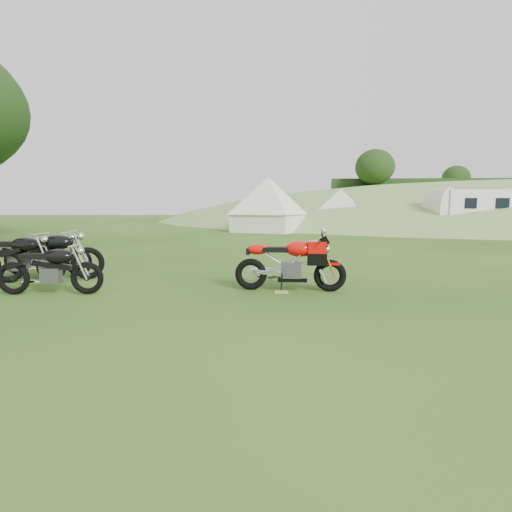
# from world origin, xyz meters

# --- Properties ---
(ground) EXTENTS (120.00, 120.00, 0.00)m
(ground) POSITION_xyz_m (0.00, 0.00, 0.00)
(ground) COLOR #284B10
(ground) RESTS_ON ground
(hillside) EXTENTS (80.00, 64.00, 8.00)m
(hillside) POSITION_xyz_m (24.00, 40.00, 0.00)
(hillside) COLOR #78944B
(hillside) RESTS_ON ground
(hedgerow) EXTENTS (36.00, 1.20, 8.60)m
(hedgerow) POSITION_xyz_m (24.00, 40.00, 0.00)
(hedgerow) COLOR black
(hedgerow) RESTS_ON ground
(sport_motorcycle) EXTENTS (1.98, 0.60, 1.17)m
(sport_motorcycle) POSITION_xyz_m (0.61, 1.73, 0.59)
(sport_motorcycle) COLOR red
(sport_motorcycle) RESTS_ON ground
(plywood_board) EXTENTS (0.25, 0.20, 0.02)m
(plywood_board) POSITION_xyz_m (0.46, 1.54, 0.01)
(plywood_board) COLOR tan
(plywood_board) RESTS_ON ground
(vintage_moto_a) EXTENTS (2.07, 0.63, 1.07)m
(vintage_moto_a) POSITION_xyz_m (-4.99, 2.38, 0.54)
(vintage_moto_a) COLOR black
(vintage_moto_a) RESTS_ON ground
(vintage_moto_b) EXTENTS (1.84, 0.55, 0.95)m
(vintage_moto_b) POSITION_xyz_m (-3.64, 1.14, 0.48)
(vintage_moto_b) COLOR black
(vintage_moto_b) RESTS_ON ground
(vintage_moto_c) EXTENTS (2.18, 1.18, 1.13)m
(vintage_moto_c) POSITION_xyz_m (-4.39, 2.46, 0.56)
(vintage_moto_c) COLOR black
(vintage_moto_c) RESTS_ON ground
(vintage_moto_d) EXTENTS (2.03, 0.55, 1.06)m
(vintage_moto_d) POSITION_xyz_m (-4.79, 3.15, 0.53)
(vintage_moto_d) COLOR black
(vintage_moto_d) RESTS_ON ground
(tent_left) EXTENTS (4.42, 4.42, 2.96)m
(tent_left) POSITION_xyz_m (-0.21, 19.13, 1.48)
(tent_left) COLOR white
(tent_left) RESTS_ON ground
(tent_mid) EXTENTS (3.76, 3.76, 2.62)m
(tent_mid) POSITION_xyz_m (4.46, 22.38, 1.31)
(tent_mid) COLOR beige
(tent_mid) RESTS_ON ground
(tent_right) EXTENTS (3.05, 3.05, 2.22)m
(tent_right) POSITION_xyz_m (8.06, 21.84, 1.11)
(tent_right) COLOR white
(tent_right) RESTS_ON ground
(caravan) EXTENTS (5.51, 3.09, 2.44)m
(caravan) POSITION_xyz_m (11.32, 18.36, 1.22)
(caravan) COLOR silver
(caravan) RESTS_ON ground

